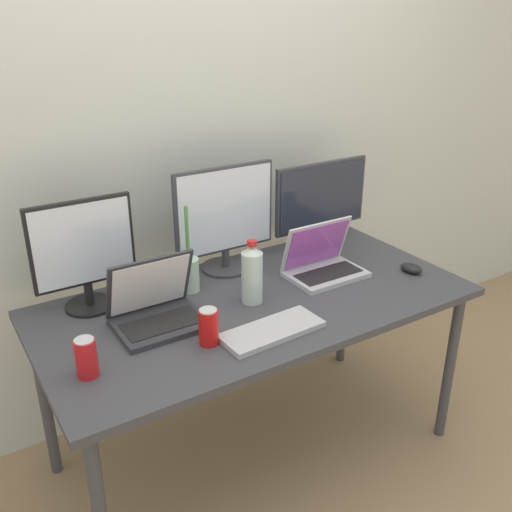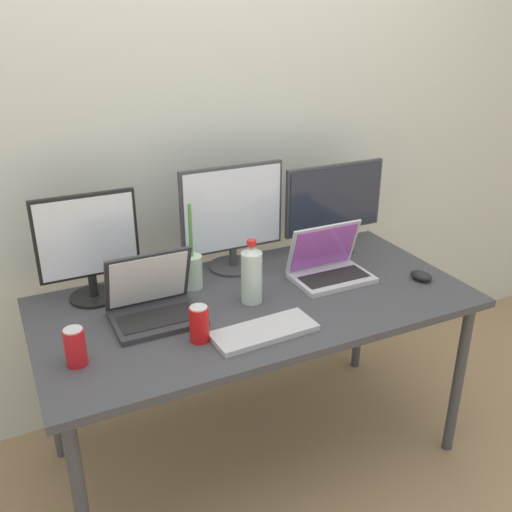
{
  "view_description": "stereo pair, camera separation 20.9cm",
  "coord_description": "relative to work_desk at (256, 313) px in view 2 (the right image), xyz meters",
  "views": [
    {
      "loc": [
        -1.02,
        -1.62,
        1.76
      ],
      "look_at": [
        0.0,
        0.0,
        0.92
      ],
      "focal_mm": 40.0,
      "sensor_mm": 36.0,
      "label": 1
    },
    {
      "loc": [
        -0.84,
        -1.72,
        1.76
      ],
      "look_at": [
        0.0,
        0.0,
        0.92
      ],
      "focal_mm": 40.0,
      "sensor_mm": 36.0,
      "label": 2
    }
  ],
  "objects": [
    {
      "name": "wall_back",
      "position": [
        0.0,
        0.59,
        0.62
      ],
      "size": [
        7.0,
        0.08,
        2.6
      ],
      "primitive_type": "cube",
      "color": "silver",
      "rests_on": "ground"
    },
    {
      "name": "laptop_secondary",
      "position": [
        0.35,
        0.04,
        0.11
      ],
      "size": [
        0.31,
        0.21,
        0.22
      ],
      "color": "#B7B7BC",
      "rests_on": "work_desk"
    },
    {
      "name": "water_bottle",
      "position": [
        -0.02,
        -0.01,
        0.17
      ],
      "size": [
        0.08,
        0.08,
        0.25
      ],
      "color": "silver",
      "rests_on": "work_desk"
    },
    {
      "name": "keyboard_main",
      "position": [
        -0.08,
        -0.24,
        0.07
      ],
      "size": [
        0.37,
        0.16,
        0.02
      ],
      "primitive_type": "cube",
      "rotation": [
        0.0,
        0.0,
        0.05
      ],
      "color": "#B2B2B7",
      "rests_on": "work_desk"
    },
    {
      "name": "soda_can_by_laptop",
      "position": [
        -0.69,
        -0.14,
        0.12
      ],
      "size": [
        0.07,
        0.07,
        0.13
      ],
      "color": "red",
      "rests_on": "work_desk"
    },
    {
      "name": "laptop_silver",
      "position": [
        -0.39,
        0.04,
        0.12
      ],
      "size": [
        0.31,
        0.24,
        0.25
      ],
      "color": "#2D2D33",
      "rests_on": "work_desk"
    },
    {
      "name": "work_desk",
      "position": [
        0.0,
        0.0,
        0.0
      ],
      "size": [
        1.63,
        0.81,
        0.74
      ],
      "color": "#424247",
      "rests_on": "ground"
    },
    {
      "name": "monitor_center",
      "position": [
        0.04,
        0.3,
        0.29
      ],
      "size": [
        0.45,
        0.21,
        0.44
      ],
      "color": "#38383D",
      "rests_on": "work_desk"
    },
    {
      "name": "monitor_left",
      "position": [
        -0.55,
        0.28,
        0.28
      ],
      "size": [
        0.37,
        0.18,
        0.41
      ],
      "color": "black",
      "rests_on": "work_desk"
    },
    {
      "name": "ground_plane",
      "position": [
        0.0,
        0.0,
        -0.68
      ],
      "size": [
        16.0,
        16.0,
        0.0
      ],
      "primitive_type": "plane",
      "color": "#9E7F5B"
    },
    {
      "name": "bamboo_vase",
      "position": [
        -0.18,
        0.2,
        0.14
      ],
      "size": [
        0.08,
        0.08,
        0.35
      ],
      "color": "#B2D1B7",
      "rests_on": "work_desk"
    },
    {
      "name": "soda_can_near_keyboard",
      "position": [
        -0.29,
        -0.18,
        0.12
      ],
      "size": [
        0.07,
        0.07,
        0.13
      ],
      "color": "red",
      "rests_on": "work_desk"
    },
    {
      "name": "mouse_by_keyboard",
      "position": [
        0.68,
        -0.14,
        0.08
      ],
      "size": [
        0.08,
        0.11,
        0.04
      ],
      "primitive_type": "ellipsoid",
      "rotation": [
        0.0,
        0.0,
        0.19
      ],
      "color": "black",
      "rests_on": "work_desk"
    },
    {
      "name": "monitor_right",
      "position": [
        0.52,
        0.28,
        0.28
      ],
      "size": [
        0.48,
        0.2,
        0.4
      ],
      "color": "#38383D",
      "rests_on": "work_desk"
    }
  ]
}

